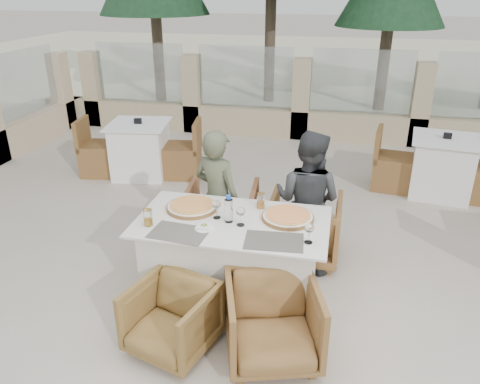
% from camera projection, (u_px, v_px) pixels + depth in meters
% --- Properties ---
extents(ground, '(80.00, 80.00, 0.00)m').
position_uv_depth(ground, '(245.00, 294.00, 4.23)').
color(ground, beige).
rests_on(ground, ground).
extents(sand_patch, '(30.00, 16.00, 0.01)m').
position_uv_depth(sand_patch, '(325.00, 61.00, 16.70)').
color(sand_patch, '#F2ECC6').
rests_on(sand_patch, ground).
extents(perimeter_wall_far, '(10.00, 0.34, 1.60)m').
position_uv_depth(perimeter_wall_far, '(301.00, 93.00, 8.18)').
color(perimeter_wall_far, '#C4B18A').
rests_on(perimeter_wall_far, ground).
extents(dining_table, '(1.60, 0.90, 0.77)m').
position_uv_depth(dining_table, '(233.00, 260.00, 4.05)').
color(dining_table, silver).
rests_on(dining_table, ground).
extents(placemat_near_left, '(0.47, 0.34, 0.00)m').
position_uv_depth(placemat_near_left, '(179.00, 233.00, 3.70)').
color(placemat_near_left, '#625C54').
rests_on(placemat_near_left, dining_table).
extents(placemat_near_right, '(0.47, 0.34, 0.00)m').
position_uv_depth(placemat_near_right, '(274.00, 241.00, 3.58)').
color(placemat_near_right, '#58544B').
rests_on(placemat_near_right, dining_table).
extents(pizza_left, '(0.46, 0.46, 0.06)m').
position_uv_depth(pizza_left, '(192.00, 206.00, 4.08)').
color(pizza_left, '#C9581B').
rests_on(pizza_left, dining_table).
extents(pizza_right, '(0.52, 0.52, 0.06)m').
position_uv_depth(pizza_right, '(288.00, 216.00, 3.90)').
color(pizza_right, '#EA5420').
rests_on(pizza_right, dining_table).
extents(water_bottle, '(0.08, 0.08, 0.24)m').
position_uv_depth(water_bottle, '(229.00, 209.00, 3.83)').
color(water_bottle, '#C2DCFF').
rests_on(water_bottle, dining_table).
extents(wine_glass_centre, '(0.10, 0.10, 0.18)m').
position_uv_depth(wine_glass_centre, '(217.00, 208.00, 3.90)').
color(wine_glass_centre, white).
rests_on(wine_glass_centre, dining_table).
extents(wine_glass_near, '(0.08, 0.08, 0.18)m').
position_uv_depth(wine_glass_near, '(241.00, 215.00, 3.78)').
color(wine_glass_near, silver).
rests_on(wine_glass_near, dining_table).
extents(wine_glass_corner, '(0.08, 0.08, 0.18)m').
position_uv_depth(wine_glass_corner, '(309.00, 232.00, 3.52)').
color(wine_glass_corner, silver).
rests_on(wine_glass_corner, dining_table).
extents(beer_glass_left, '(0.09, 0.09, 0.14)m').
position_uv_depth(beer_glass_left, '(148.00, 217.00, 3.79)').
color(beer_glass_left, gold).
rests_on(beer_glass_left, dining_table).
extents(beer_glass_right, '(0.08, 0.08, 0.14)m').
position_uv_depth(beer_glass_right, '(261.00, 201.00, 4.08)').
color(beer_glass_right, orange).
rests_on(beer_glass_right, dining_table).
extents(olive_dish, '(0.12, 0.12, 0.04)m').
position_uv_depth(olive_dish, '(204.00, 227.00, 3.75)').
color(olive_dish, white).
rests_on(olive_dish, dining_table).
extents(armchair_far_left, '(0.77, 0.79, 0.67)m').
position_uv_depth(armchair_far_left, '(222.00, 215.00, 4.94)').
color(armchair_far_left, brown).
rests_on(armchair_far_left, ground).
extents(armchair_far_right, '(0.71, 0.73, 0.66)m').
position_uv_depth(armchair_far_right, '(304.00, 227.00, 4.70)').
color(armchair_far_right, olive).
rests_on(armchair_far_right, ground).
extents(armchair_near_left, '(0.73, 0.74, 0.55)m').
position_uv_depth(armchair_near_left, '(172.00, 319.00, 3.51)').
color(armchair_near_left, olive).
rests_on(armchair_near_left, ground).
extents(armchair_near_right, '(0.84, 0.85, 0.62)m').
position_uv_depth(armchair_near_right, '(273.00, 322.00, 3.42)').
color(armchair_near_right, brown).
rests_on(armchair_near_right, ground).
extents(diner_left, '(0.58, 0.49, 1.37)m').
position_uv_depth(diner_left, '(217.00, 198.00, 4.50)').
color(diner_left, '#545941').
rests_on(diner_left, ground).
extents(diner_right, '(0.80, 0.71, 1.38)m').
position_uv_depth(diner_right, '(307.00, 201.00, 4.43)').
color(diner_right, '#383A3D').
rests_on(diner_right, ground).
extents(bg_table_a, '(1.75, 1.06, 0.77)m').
position_uv_depth(bg_table_a, '(141.00, 149.00, 6.71)').
color(bg_table_a, white).
rests_on(bg_table_a, ground).
extents(bg_table_b, '(1.74, 1.04, 0.77)m').
position_uv_depth(bg_table_b, '(442.00, 167.00, 6.09)').
color(bg_table_b, white).
rests_on(bg_table_b, ground).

